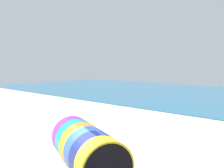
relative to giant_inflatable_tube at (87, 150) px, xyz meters
name	(u,v)px	position (x,y,z in m)	size (l,w,h in m)	color
giant_inflatable_tube	(87,150)	(0.00, 0.00, 0.00)	(6.32, 4.53, 2.52)	purple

